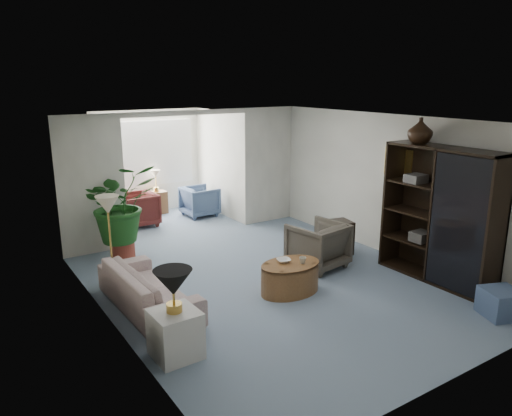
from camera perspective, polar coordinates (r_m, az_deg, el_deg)
floor at (r=7.65m, az=2.50°, el=-8.96°), size 6.00×6.00×0.00m
sunroom_floor at (r=11.04m, az=-10.03°, el=-1.64°), size 2.60×2.60×0.00m
back_pier_left at (r=9.13m, az=-18.57°, el=2.46°), size 1.20×0.12×2.50m
back_pier_right at (r=10.71m, az=1.46°, el=4.96°), size 1.20×0.12×2.50m
back_header at (r=9.61m, az=-8.02°, el=10.90°), size 2.60×0.12×0.10m
window_pane at (r=11.72m, az=-12.46°, el=6.22°), size 2.20×0.02×1.50m
window_blinds at (r=11.69m, az=-12.41°, el=6.20°), size 2.20×0.02×1.50m
framed_picture at (r=8.72m, az=16.31°, el=5.10°), size 0.04×0.50×0.40m
sofa at (r=7.00m, az=-12.43°, el=-9.07°), size 0.83×2.00×0.58m
end_table at (r=5.81m, az=-9.34°, el=-14.25°), size 0.52×0.52×0.56m
table_lamp at (r=5.53m, az=-9.62°, el=-8.54°), size 0.44×0.44×0.30m
floor_lamp at (r=7.68m, az=-16.89°, el=0.35°), size 0.36×0.36×0.28m
coffee_table at (r=7.36m, az=3.98°, el=-8.08°), size 1.19×1.19×0.45m
coffee_bowl at (r=7.31m, az=3.23°, el=-6.11°), size 0.25×0.25×0.05m
coffee_cup at (r=7.27m, az=5.45°, el=-6.08°), size 0.13×0.13×0.10m
wingback_chair at (r=8.30m, az=7.20°, el=-4.28°), size 0.94×0.96×0.77m
side_table_dark at (r=8.98m, az=9.36°, el=-3.41°), size 0.58×0.50×0.61m
entertainment_cabinet at (r=8.04m, az=20.60°, el=-0.79°), size 0.50×1.89×2.10m
cabinet_urn at (r=8.12m, az=18.56°, el=8.53°), size 0.38×0.38×0.40m
ottoman at (r=7.42m, az=26.61°, el=-9.84°), size 0.60×0.60×0.37m
plant_pot at (r=9.00m, az=-15.15°, el=-4.68°), size 0.40×0.40×0.32m
house_plant at (r=8.76m, az=-15.52°, el=0.55°), size 1.23×1.07×1.37m
sunroom_chair_blue at (r=11.38m, az=-6.54°, el=0.79°), size 0.77×0.75×0.68m
sunroom_chair_maroon at (r=10.81m, az=-13.65°, el=-0.19°), size 0.81×0.79×0.72m
sunroom_table at (r=11.77m, az=-11.45°, el=0.65°), size 0.44×0.34×0.52m
shelf_clutter at (r=8.04m, az=20.18°, el=-1.30°), size 0.30×1.21×1.06m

